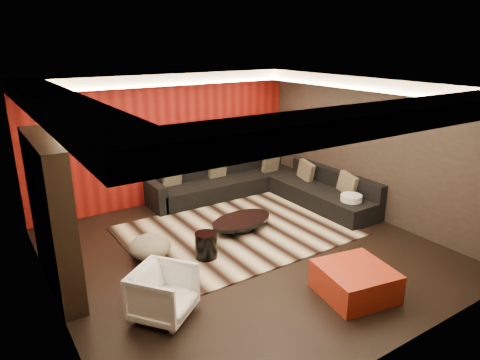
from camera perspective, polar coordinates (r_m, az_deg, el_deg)
floor at (r=7.41m, az=0.60°, el=-9.44°), size 6.00×6.00×0.02m
ceiling at (r=6.59m, az=0.69°, el=12.83°), size 6.00×6.00×0.02m
wall_back at (r=9.44m, az=-9.62°, el=5.54°), size 6.00×0.02×2.80m
wall_left at (r=5.85m, az=-24.73°, el=-3.80°), size 0.02×6.00×2.80m
wall_right at (r=8.85m, az=17.12°, el=4.14°), size 0.02×6.00×2.80m
red_feature_wall at (r=9.40m, az=-9.52°, el=5.49°), size 5.98×0.05×2.78m
soffit_back at (r=8.96m, az=-9.23°, el=13.25°), size 6.00×0.60×0.22m
soffit_front at (r=4.63m, az=19.79°, el=8.01°), size 6.00×0.60×0.22m
soffit_left at (r=5.58m, az=-23.33°, el=9.17°), size 0.60×4.80×0.22m
soffit_right at (r=8.41m, az=16.55°, el=12.44°), size 0.60×4.80×0.22m
cove_back at (r=8.66m, az=-8.25°, el=12.54°), size 4.80×0.08×0.04m
cove_front at (r=4.86m, az=16.50°, el=7.68°), size 4.80×0.08×0.04m
cove_left at (r=5.66m, az=-19.83°, el=8.76°), size 0.08×4.80×0.04m
cove_right at (r=8.16m, az=14.89°, el=11.79°), size 0.08×4.80×0.04m
tv_surround at (r=6.53m, az=-23.88°, el=-4.30°), size 0.30×2.00×2.20m
tv_screen at (r=6.44m, az=-22.88°, el=-1.15°), size 0.04×1.30×0.80m
tv_shelf at (r=6.71m, az=-22.10°, el=-7.21°), size 0.04×1.60×0.04m
rug at (r=8.08m, az=-0.41°, el=-6.80°), size 4.03×3.05×0.02m
coffee_table at (r=8.08m, az=0.20°, el=-5.90°), size 1.48×1.48×0.22m
drum_stool at (r=7.08m, az=-4.54°, el=-8.68°), size 0.45×0.45×0.43m
striped_pouf at (r=7.22m, az=-11.90°, el=-8.71°), size 0.85×0.85×0.38m
white_side_table at (r=8.78m, az=14.51°, el=-3.55°), size 0.44×0.44×0.52m
orange_ottoman at (r=6.36m, az=15.07°, el=-12.90°), size 1.09×1.09×0.42m
armchair at (r=5.75m, az=-10.20°, el=-14.63°), size 1.02×1.02×0.67m
sectional_sofa at (r=9.62m, az=3.03°, el=-1.03°), size 3.65×3.50×0.75m
throw_pillows at (r=9.55m, az=2.93°, el=1.08°), size 3.07×2.80×0.50m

